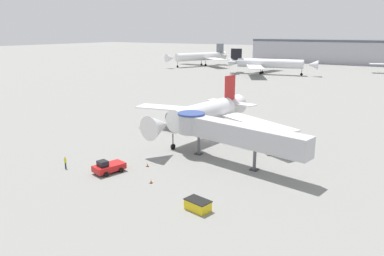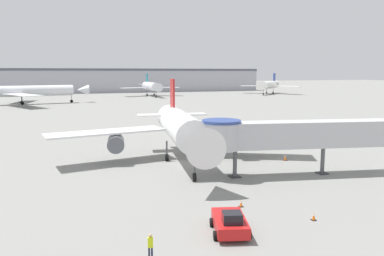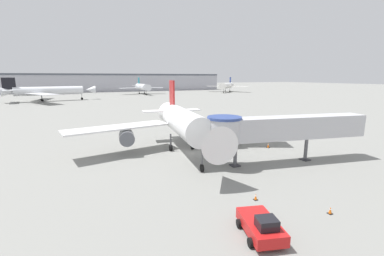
{
  "view_description": "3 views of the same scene",
  "coord_description": "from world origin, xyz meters",
  "px_view_note": "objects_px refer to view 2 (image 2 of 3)",
  "views": [
    {
      "loc": [
        30.23,
        -53.8,
        18.26
      ],
      "look_at": [
        0.5,
        -5.37,
        3.37
      ],
      "focal_mm": 35.0,
      "sensor_mm": 36.0,
      "label": 1
    },
    {
      "loc": [
        -13.86,
        -42.68,
        11.15
      ],
      "look_at": [
        1.35,
        2.81,
        3.98
      ],
      "focal_mm": 35.0,
      "sensor_mm": 36.0,
      "label": 2
    },
    {
      "loc": [
        -14.31,
        -32.62,
        10.8
      ],
      "look_at": [
        1.13,
        2.0,
        3.23
      ],
      "focal_mm": 24.0,
      "sensor_mm": 36.0,
      "label": 3
    }
  ],
  "objects_px": {
    "traffic_cone_apron_front": "(314,217)",
    "ground_crew_marshaller": "(150,245)",
    "pushback_tug_red": "(230,223)",
    "background_jet_black_tail": "(29,91)",
    "traffic_cone_starboard_wing": "(285,158)",
    "background_jet_teal_tail": "(151,86)",
    "traffic_cone_near_nose": "(241,204)",
    "background_jet_blue_tail": "(269,85)",
    "main_airplane": "(181,128)",
    "jet_bridge": "(286,134)"
  },
  "relations": [
    {
      "from": "traffic_cone_apron_front",
      "to": "ground_crew_marshaller",
      "type": "distance_m",
      "value": 13.23
    },
    {
      "from": "pushback_tug_red",
      "to": "background_jet_black_tail",
      "type": "height_order",
      "value": "background_jet_black_tail"
    },
    {
      "from": "background_jet_black_tail",
      "to": "traffic_cone_starboard_wing",
      "type": "bearing_deg",
      "value": -168.41
    },
    {
      "from": "pushback_tug_red",
      "to": "background_jet_teal_tail",
      "type": "distance_m",
      "value": 151.65
    },
    {
      "from": "traffic_cone_near_nose",
      "to": "ground_crew_marshaller",
      "type": "relative_size",
      "value": 0.36
    },
    {
      "from": "traffic_cone_apron_front",
      "to": "background_jet_blue_tail",
      "type": "height_order",
      "value": "background_jet_blue_tail"
    },
    {
      "from": "main_airplane",
      "to": "background_jet_black_tail",
      "type": "relative_size",
      "value": 0.8
    },
    {
      "from": "pushback_tug_red",
      "to": "traffic_cone_starboard_wing",
      "type": "xyz_separation_m",
      "value": [
        15.66,
        17.7,
        -0.41
      ]
    },
    {
      "from": "pushback_tug_red",
      "to": "ground_crew_marshaller",
      "type": "height_order",
      "value": "pushback_tug_red"
    },
    {
      "from": "pushback_tug_red",
      "to": "main_airplane",
      "type": "bearing_deg",
      "value": 97.46
    },
    {
      "from": "traffic_cone_apron_front",
      "to": "traffic_cone_starboard_wing",
      "type": "relative_size",
      "value": 0.78
    },
    {
      "from": "jet_bridge",
      "to": "background_jet_blue_tail",
      "type": "xyz_separation_m",
      "value": [
        76.89,
        136.53,
        0.13
      ]
    },
    {
      "from": "background_jet_black_tail",
      "to": "background_jet_teal_tail",
      "type": "bearing_deg",
      "value": -68.69
    },
    {
      "from": "main_airplane",
      "to": "traffic_cone_starboard_wing",
      "type": "bearing_deg",
      "value": -5.9
    },
    {
      "from": "jet_bridge",
      "to": "background_jet_blue_tail",
      "type": "distance_m",
      "value": 156.69
    },
    {
      "from": "main_airplane",
      "to": "background_jet_teal_tail",
      "type": "height_order",
      "value": "background_jet_teal_tail"
    },
    {
      "from": "traffic_cone_starboard_wing",
      "to": "ground_crew_marshaller",
      "type": "distance_m",
      "value": 29.29
    },
    {
      "from": "background_jet_teal_tail",
      "to": "ground_crew_marshaller",
      "type": "bearing_deg",
      "value": -102.02
    },
    {
      "from": "ground_crew_marshaller",
      "to": "background_jet_teal_tail",
      "type": "bearing_deg",
      "value": -93.84
    },
    {
      "from": "main_airplane",
      "to": "traffic_cone_starboard_wing",
      "type": "relative_size",
      "value": 42.74
    },
    {
      "from": "background_jet_black_tail",
      "to": "traffic_cone_apron_front",
      "type": "bearing_deg",
      "value": -175.07
    },
    {
      "from": "jet_bridge",
      "to": "traffic_cone_starboard_wing",
      "type": "bearing_deg",
      "value": 67.7
    },
    {
      "from": "traffic_cone_starboard_wing",
      "to": "ground_crew_marshaller",
      "type": "bearing_deg",
      "value": -137.88
    },
    {
      "from": "main_airplane",
      "to": "ground_crew_marshaller",
      "type": "relative_size",
      "value": 19.92
    },
    {
      "from": "ground_crew_marshaller",
      "to": "pushback_tug_red",
      "type": "bearing_deg",
      "value": -153.74
    },
    {
      "from": "background_jet_blue_tail",
      "to": "background_jet_teal_tail",
      "type": "height_order",
      "value": "background_jet_blue_tail"
    },
    {
      "from": "main_airplane",
      "to": "background_jet_teal_tail",
      "type": "bearing_deg",
      "value": 86.78
    },
    {
      "from": "traffic_cone_apron_front",
      "to": "background_jet_teal_tail",
      "type": "height_order",
      "value": "background_jet_teal_tail"
    },
    {
      "from": "traffic_cone_near_nose",
      "to": "background_jet_teal_tail",
      "type": "height_order",
      "value": "background_jet_teal_tail"
    },
    {
      "from": "jet_bridge",
      "to": "main_airplane",
      "type": "bearing_deg",
      "value": 145.71
    },
    {
      "from": "main_airplane",
      "to": "jet_bridge",
      "type": "distance_m",
      "value": 12.77
    },
    {
      "from": "traffic_cone_apron_front",
      "to": "background_jet_black_tail",
      "type": "relative_size",
      "value": 0.01
    },
    {
      "from": "traffic_cone_starboard_wing",
      "to": "background_jet_black_tail",
      "type": "relative_size",
      "value": 0.02
    },
    {
      "from": "ground_crew_marshaller",
      "to": "background_jet_teal_tail",
      "type": "distance_m",
      "value": 154.74
    },
    {
      "from": "traffic_cone_near_nose",
      "to": "traffic_cone_apron_front",
      "type": "bearing_deg",
      "value": -47.67
    },
    {
      "from": "pushback_tug_red",
      "to": "jet_bridge",
      "type": "bearing_deg",
      "value": 59.93
    },
    {
      "from": "background_jet_blue_tail",
      "to": "pushback_tug_red",
      "type": "bearing_deg",
      "value": -76.15
    },
    {
      "from": "traffic_cone_starboard_wing",
      "to": "background_jet_teal_tail",
      "type": "bearing_deg",
      "value": 85.04
    },
    {
      "from": "pushback_tug_red",
      "to": "background_jet_blue_tail",
      "type": "distance_m",
      "value": 172.84
    },
    {
      "from": "jet_bridge",
      "to": "ground_crew_marshaller",
      "type": "bearing_deg",
      "value": -131.93
    },
    {
      "from": "traffic_cone_apron_front",
      "to": "background_jet_blue_tail",
      "type": "bearing_deg",
      "value": 61.13
    },
    {
      "from": "traffic_cone_apron_front",
      "to": "ground_crew_marshaller",
      "type": "relative_size",
      "value": 0.36
    },
    {
      "from": "pushback_tug_red",
      "to": "traffic_cone_near_nose",
      "type": "distance_m",
      "value": 5.4
    },
    {
      "from": "pushback_tug_red",
      "to": "background_jet_black_tail",
      "type": "bearing_deg",
      "value": 115.86
    },
    {
      "from": "main_airplane",
      "to": "background_jet_blue_tail",
      "type": "relative_size",
      "value": 1.27
    },
    {
      "from": "background_jet_teal_tail",
      "to": "traffic_cone_near_nose",
      "type": "bearing_deg",
      "value": -99.09
    },
    {
      "from": "ground_crew_marshaller",
      "to": "background_jet_teal_tail",
      "type": "xyz_separation_m",
      "value": [
        33.14,
        151.1,
        3.65
      ]
    },
    {
      "from": "traffic_cone_starboard_wing",
      "to": "main_airplane",
      "type": "bearing_deg",
      "value": 166.6
    },
    {
      "from": "main_airplane",
      "to": "traffic_cone_apron_front",
      "type": "bearing_deg",
      "value": -70.96
    },
    {
      "from": "traffic_cone_starboard_wing",
      "to": "pushback_tug_red",
      "type": "bearing_deg",
      "value": -131.5
    }
  ]
}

